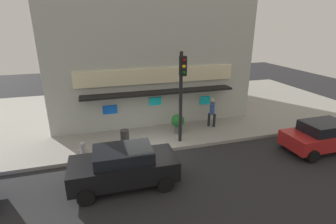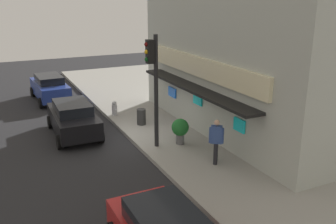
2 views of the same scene
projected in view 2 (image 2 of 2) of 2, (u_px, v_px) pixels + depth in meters
ground_plane at (127, 138)px, 17.60m from camera, size 50.30×50.30×0.00m
sidewalk at (239, 118)px, 20.22m from camera, size 33.53×12.82×0.18m
corner_building at (287, 34)px, 18.47m from camera, size 12.56×10.65×8.90m
traffic_light at (154, 77)px, 15.30m from camera, size 0.32×0.58×4.81m
fire_hydrant at (115, 108)px, 20.37m from camera, size 0.53×0.29×0.78m
trash_can at (141, 117)px, 18.86m from camera, size 0.45×0.45×0.80m
pedestrian at (216, 139)px, 14.36m from camera, size 0.49×0.53×1.78m
potted_plant_by_doorway at (180, 129)px, 16.30m from camera, size 0.76×0.76×1.15m
parked_car_black at (73, 118)px, 17.81m from camera, size 4.31×2.14×1.63m
parked_car_blue at (50, 87)px, 23.68m from camera, size 4.36×2.12×1.64m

